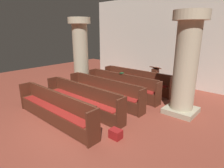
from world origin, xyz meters
name	(u,v)px	position (x,y,z in m)	size (l,w,h in m)	color
ground_plane	(78,124)	(0.00, 0.00, 0.00)	(19.20, 19.20, 0.00)	brown
back_wall	(170,41)	(0.00, 6.08, 2.25)	(10.00, 0.16, 4.50)	silver
pew_row_0	(136,80)	(-0.63, 4.06, 0.50)	(3.65, 0.47, 0.94)	#562819
pew_row_1	(122,85)	(-0.63, 2.94, 0.50)	(3.65, 0.46, 0.94)	#562819
pew_row_2	(104,91)	(-0.63, 1.83, 0.50)	(3.65, 0.46, 0.94)	#562819
pew_row_3	(82,98)	(-0.63, 0.72, 0.50)	(3.65, 0.46, 0.94)	#562819
pew_row_4	(54,107)	(-0.63, -0.39, 0.50)	(3.65, 0.46, 0.94)	#562819
pillar_aisle_side	(186,63)	(2.06, 2.91, 1.76)	(1.10, 1.10, 3.39)	tan
pillar_far_side	(81,51)	(-3.28, 2.89, 1.76)	(1.10, 1.10, 3.39)	tan
lectern	(155,79)	(-0.14, 5.00, 0.45)	(0.48, 0.45, 1.08)	#492215
hymn_book	(122,73)	(-0.78, 3.13, 0.96)	(0.14, 0.19, 0.03)	#194723
kneeler_box_red	(116,134)	(1.39, 0.17, 0.13)	(0.33, 0.25, 0.25)	maroon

